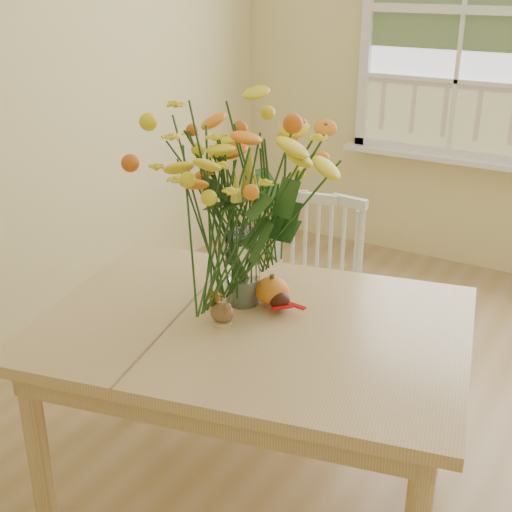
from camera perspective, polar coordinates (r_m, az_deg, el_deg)
The scene contains 7 objects.
floor at distance 2.68m, azimuth 11.78°, elevation -19.15°, with size 4.00×4.50×0.01m, color #9F7D4D.
dining_table at distance 2.25m, azimuth -0.26°, elevation -7.50°, with size 1.53×1.24×0.72m.
windsor_chair at distance 2.94m, azimuth 4.61°, elevation -2.83°, with size 0.48×0.47×0.88m.
flower_vase at distance 2.18m, azimuth -1.21°, elevation 5.14°, with size 0.53×0.53×0.63m.
pumpkin at distance 2.29m, azimuth 1.33°, elevation -3.01°, with size 0.12×0.12×0.09m, color #D16418.
turkey_figurine at distance 2.17m, azimuth -2.85°, elevation -4.74°, with size 0.09×0.07×0.10m.
dark_gourd at distance 2.26m, azimuth 1.99°, elevation -3.79°, with size 0.13×0.09×0.06m.
Camera 1 is at (0.56, -1.93, 1.77)m, focal length 48.00 mm.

